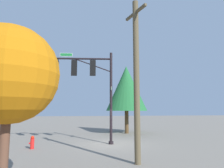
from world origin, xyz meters
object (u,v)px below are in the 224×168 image
object	(u,v)px
tree_near	(126,88)
tree_mid	(9,75)
signal_pole_assembly	(77,75)
fire_hydrant	(32,142)
utility_pole	(136,76)

from	to	relation	value
tree_near	tree_mid	bearing A→B (deg)	65.18
signal_pole_assembly	fire_hydrant	size ratio (longest dim) A/B	8.26
signal_pole_assembly	tree_near	size ratio (longest dim) A/B	0.95
utility_pole	fire_hydrant	world-z (taller)	utility_pole
utility_pole	tree_near	bearing A→B (deg)	-100.08
utility_pole	tree_mid	world-z (taller)	utility_pole
fire_hydrant	utility_pole	bearing A→B (deg)	142.41
fire_hydrant	tree_mid	size ratio (longest dim) A/B	0.16
utility_pole	tree_mid	bearing A→B (deg)	33.42
signal_pole_assembly	fire_hydrant	world-z (taller)	signal_pole_assembly
tree_near	utility_pole	bearing A→B (deg)	79.92
utility_pole	fire_hydrant	xyz separation A→B (m)	(5.76, -4.43, -3.72)
fire_hydrant	tree_mid	bearing A→B (deg)	97.56
signal_pole_assembly	tree_mid	distance (m)	9.17
tree_near	signal_pole_assembly	bearing A→B (deg)	49.04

